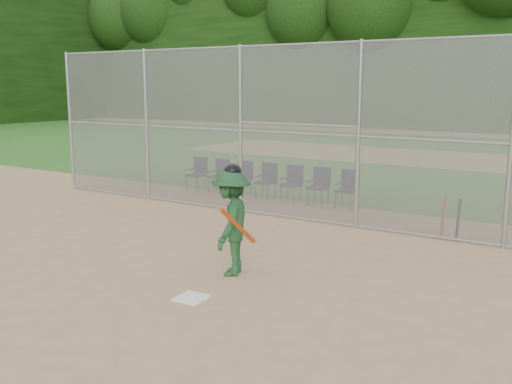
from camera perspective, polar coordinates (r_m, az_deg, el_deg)
The scene contains 15 objects.
ground at distance 9.00m, azimuth -8.57°, elevation -9.43°, with size 100.00×100.00×0.00m, color tan.
grass_strip at distance 25.20m, azimuth 19.03°, elevation 3.09°, with size 100.00×100.00×0.00m, color #29691F.
dirt_patch_far at distance 25.19m, azimuth 19.03°, elevation 3.10°, with size 24.00×24.00×0.00m, color tan.
backstop_fence at distance 12.70m, azimuth 6.01°, elevation 6.08°, with size 16.09×0.09×4.00m.
treeline at distance 27.07m, azimuth 20.76°, elevation 15.14°, with size 81.00×60.00×11.00m.
home_plate at distance 8.52m, azimuth -6.44°, elevation -10.47°, with size 0.43×0.43×0.02m, color white.
batter_at_plate at distance 9.28m, azimuth -2.50°, elevation -2.96°, with size 1.05×1.36×1.84m.
spare_bats at distance 12.13m, azimuth 18.87°, elevation -2.53°, with size 0.36×0.22×0.85m.
chair_0 at distance 16.93m, azimuth -6.01°, elevation 1.80°, with size 0.54×0.52×0.96m, color #0F0E33, non-canonical shape.
chair_1 at distance 16.45m, azimuth -3.82°, elevation 1.58°, with size 0.54×0.52×0.96m, color #0F0E33, non-canonical shape.
chair_2 at distance 16.01m, azimuth -1.50°, elevation 1.34°, with size 0.54×0.52×0.96m, color #0F0E33, non-canonical shape.
chair_3 at distance 15.59m, azimuth 0.94°, elevation 1.09°, with size 0.54×0.52×0.96m, color #0F0E33, non-canonical shape.
chair_4 at distance 15.20m, azimuth 3.52°, elevation 0.83°, with size 0.54×0.52×0.96m, color #0F0E33, non-canonical shape.
chair_5 at distance 14.84m, azimuth 6.22°, elevation 0.54°, with size 0.54×0.52×0.96m, color #0F0E33, non-canonical shape.
chair_6 at distance 14.52m, azimuth 9.04°, elevation 0.25°, with size 0.54×0.52×0.96m, color #0F0E33, non-canonical shape.
Camera 1 is at (5.54, -6.39, 3.07)m, focal length 40.00 mm.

